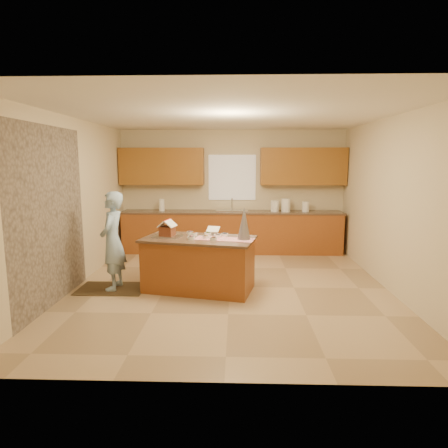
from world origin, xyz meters
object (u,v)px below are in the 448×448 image
(boy, at_px, (113,241))
(gingerbread_house, at_px, (167,230))
(tinsel_tree, at_px, (244,223))
(island_base, at_px, (199,265))

(boy, relative_size, gingerbread_house, 5.11)
(tinsel_tree, height_order, boy, boy)
(boy, bearing_deg, gingerbread_house, 95.27)
(tinsel_tree, bearing_deg, island_base, 171.30)
(island_base, relative_size, tinsel_tree, 3.27)
(gingerbread_house, bearing_deg, tinsel_tree, -8.07)
(island_base, relative_size, boy, 1.06)
(island_base, xyz_separation_m, boy, (-1.35, -0.01, 0.38))
(gingerbread_house, bearing_deg, boy, -174.90)
(boy, distance_m, gingerbread_house, 0.87)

